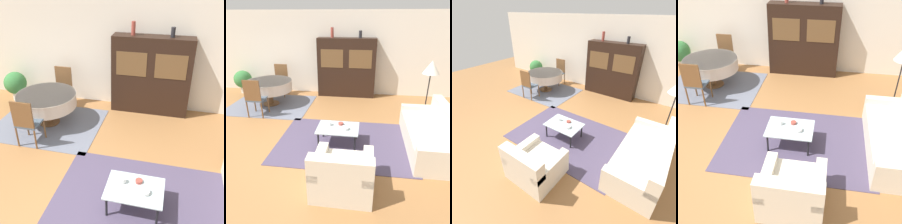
% 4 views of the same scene
% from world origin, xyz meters
% --- Properties ---
extents(ground_plane, '(14.00, 14.00, 0.00)m').
position_xyz_m(ground_plane, '(0.00, 0.00, 0.00)').
color(ground_plane, '#9E6B3D').
extents(wall_back, '(10.00, 0.06, 2.70)m').
position_xyz_m(wall_back, '(0.00, 3.63, 1.35)').
color(wall_back, silver).
rests_on(wall_back, ground_plane).
extents(area_rug, '(2.86, 2.02, 0.01)m').
position_xyz_m(area_rug, '(0.96, 0.29, 0.01)').
color(area_rug, '#4C425B').
rests_on(area_rug, ground_plane).
extents(dining_rug, '(2.43, 1.89, 0.01)m').
position_xyz_m(dining_rug, '(-1.51, 2.13, 0.01)').
color(dining_rug, slate).
rests_on(dining_rug, ground_plane).
extents(coffee_table, '(0.86, 0.62, 0.39)m').
position_xyz_m(coffee_table, '(0.84, 0.20, 0.36)').
color(coffee_table, black).
rests_on(coffee_table, area_rug).
extents(display_cabinet, '(1.87, 0.44, 1.89)m').
position_xyz_m(display_cabinet, '(0.69, 3.36, 0.94)').
color(display_cabinet, black).
rests_on(display_cabinet, ground_plane).
extents(dining_table, '(1.35, 1.35, 0.74)m').
position_xyz_m(dining_table, '(-1.52, 2.20, 0.60)').
color(dining_table, brown).
rests_on(dining_table, dining_rug).
extents(dining_chair_near, '(0.44, 0.44, 1.03)m').
position_xyz_m(dining_chair_near, '(-1.52, 1.30, 0.58)').
color(dining_chair_near, brown).
rests_on(dining_chair_near, dining_rug).
extents(dining_chair_far, '(0.44, 0.44, 1.03)m').
position_xyz_m(dining_chair_far, '(-1.52, 3.11, 0.58)').
color(dining_chair_far, brown).
rests_on(dining_chair_far, dining_rug).
extents(cup, '(0.08, 0.08, 0.08)m').
position_xyz_m(cup, '(0.65, 0.27, 0.44)').
color(cup, white).
rests_on(cup, coffee_table).
extents(bowl, '(0.15, 0.15, 0.06)m').
position_xyz_m(bowl, '(0.99, 0.14, 0.43)').
color(bowl, white).
rests_on(bowl, coffee_table).
extents(bowl_small, '(0.11, 0.11, 0.05)m').
position_xyz_m(bowl_small, '(0.88, 0.34, 0.42)').
color(bowl_small, '#9E4238').
rests_on(bowl_small, coffee_table).
extents(vase_tall, '(0.09, 0.09, 0.30)m').
position_xyz_m(vase_tall, '(0.22, 3.36, 2.04)').
color(vase_tall, '#9E4238').
rests_on(vase_tall, display_cabinet).
extents(vase_short, '(0.10, 0.10, 0.22)m').
position_xyz_m(vase_short, '(1.10, 3.36, 1.99)').
color(vase_short, '#232328').
rests_on(vase_short, display_cabinet).
extents(potted_plant, '(0.60, 0.60, 0.78)m').
position_xyz_m(potted_plant, '(-2.93, 3.16, 0.46)').
color(potted_plant, beige).
rests_on(potted_plant, ground_plane).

